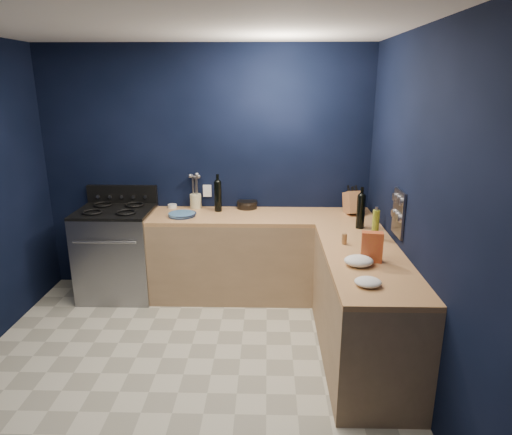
{
  "coord_description": "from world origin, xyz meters",
  "views": [
    {
      "loc": [
        0.65,
        -3.05,
        2.21
      ],
      "look_at": [
        0.55,
        1.0,
        1.0
      ],
      "focal_mm": 31.77,
      "sensor_mm": 36.0,
      "label": 1
    }
  ],
  "objects_px": {
    "gas_range": "(118,254)",
    "crouton_bag": "(372,247)",
    "utensil_crock": "(196,201)",
    "plate_stack": "(182,215)",
    "knife_block": "(352,203)"
  },
  "relations": [
    {
      "from": "utensil_crock",
      "to": "knife_block",
      "type": "xyz_separation_m",
      "value": [
        1.66,
        -0.18,
        0.04
      ]
    },
    {
      "from": "utensil_crock",
      "to": "crouton_bag",
      "type": "bearing_deg",
      "value": -43.74
    },
    {
      "from": "gas_range",
      "to": "knife_block",
      "type": "distance_m",
      "value": 2.53
    },
    {
      "from": "gas_range",
      "to": "utensil_crock",
      "type": "height_order",
      "value": "utensil_crock"
    },
    {
      "from": "plate_stack",
      "to": "utensil_crock",
      "type": "relative_size",
      "value": 1.78
    },
    {
      "from": "gas_range",
      "to": "knife_block",
      "type": "height_order",
      "value": "knife_block"
    },
    {
      "from": "knife_block",
      "to": "utensil_crock",
      "type": "bearing_deg",
      "value": 163.83
    },
    {
      "from": "gas_range",
      "to": "plate_stack",
      "type": "xyz_separation_m",
      "value": [
        0.71,
        -0.06,
        0.46
      ]
    },
    {
      "from": "plate_stack",
      "to": "crouton_bag",
      "type": "distance_m",
      "value": 2.04
    },
    {
      "from": "knife_block",
      "to": "crouton_bag",
      "type": "distance_m",
      "value": 1.33
    },
    {
      "from": "gas_range",
      "to": "crouton_bag",
      "type": "bearing_deg",
      "value": -27.42
    },
    {
      "from": "plate_stack",
      "to": "utensil_crock",
      "type": "bearing_deg",
      "value": 73.83
    },
    {
      "from": "utensil_crock",
      "to": "plate_stack",
      "type": "bearing_deg",
      "value": -106.17
    },
    {
      "from": "knife_block",
      "to": "crouton_bag",
      "type": "relative_size",
      "value": 0.98
    },
    {
      "from": "knife_block",
      "to": "crouton_bag",
      "type": "xyz_separation_m",
      "value": [
        -0.08,
        -1.33,
        0.0
      ]
    }
  ]
}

